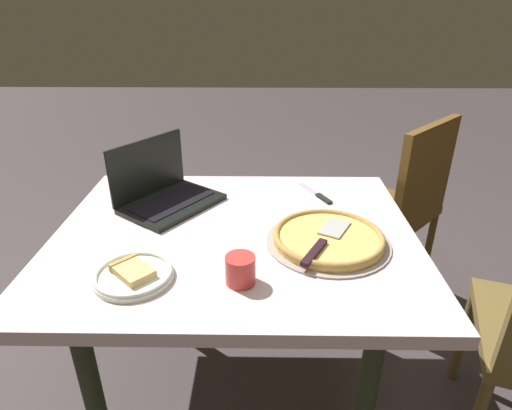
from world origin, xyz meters
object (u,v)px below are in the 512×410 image
dining_table (235,252)px  chair_far (393,202)px  pizza_plate (134,274)px  pizza_tray (328,238)px  laptop (165,192)px  table_knife (318,195)px  drink_cup (240,269)px

dining_table → chair_far: bearing=-138.9°
pizza_plate → pizza_tray: bearing=-160.8°
laptop → pizza_plate: laptop is taller
laptop → pizza_tray: laptop is taller
pizza_plate → chair_far: (-0.95, -0.86, -0.20)m
table_knife → drink_cup: (0.27, 0.54, 0.04)m
pizza_tray → table_knife: pizza_tray is taller
chair_far → pizza_plate: bearing=42.2°
pizza_plate → drink_cup: 0.29m
laptop → pizza_plate: (-0.01, 0.45, -0.03)m
dining_table → laptop: (0.26, -0.20, 0.12)m
laptop → chair_far: size_ratio=0.44×
laptop → table_knife: size_ratio=2.13×
dining_table → pizza_plate: bearing=45.0°
pizza_tray → chair_far: (-0.41, -0.67, -0.20)m
laptop → table_knife: (-0.56, -0.07, -0.04)m
pizza_plate → dining_table: bearing=-135.0°
dining_table → chair_far: size_ratio=1.24×
table_knife → drink_cup: size_ratio=2.40×
dining_table → pizza_tray: 0.31m
drink_cup → chair_far: bearing=-127.3°
laptop → chair_far: laptop is taller
laptop → chair_far: (-0.95, -0.40, -0.23)m
dining_table → table_knife: bearing=-137.5°
pizza_plate → table_knife: size_ratio=1.12×
pizza_plate → table_knife: bearing=-136.3°
table_knife → drink_cup: drink_cup is taller
dining_table → drink_cup: size_ratio=14.53×
pizza_plate → pizza_tray: 0.57m
pizza_tray → chair_far: size_ratio=0.41×
laptop → table_knife: 0.56m
laptop → pizza_plate: bearing=91.1°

